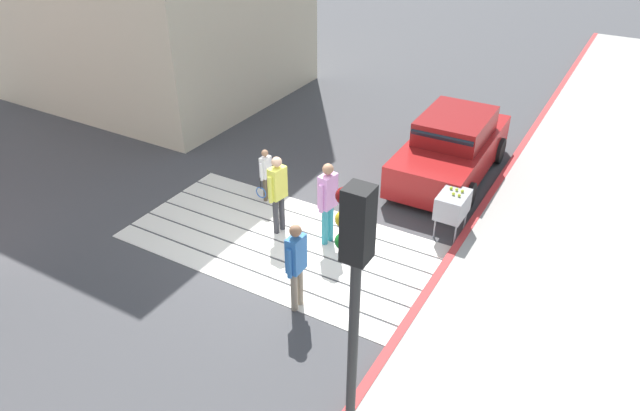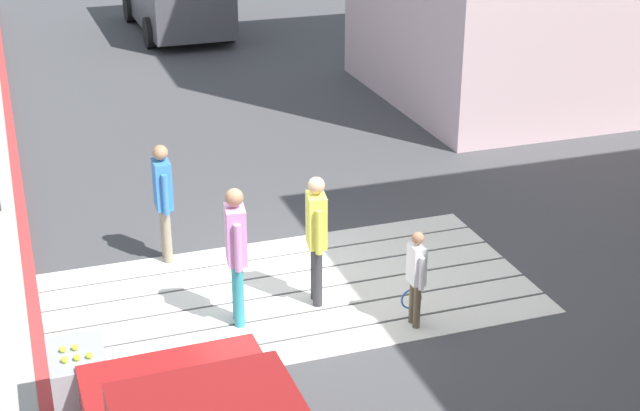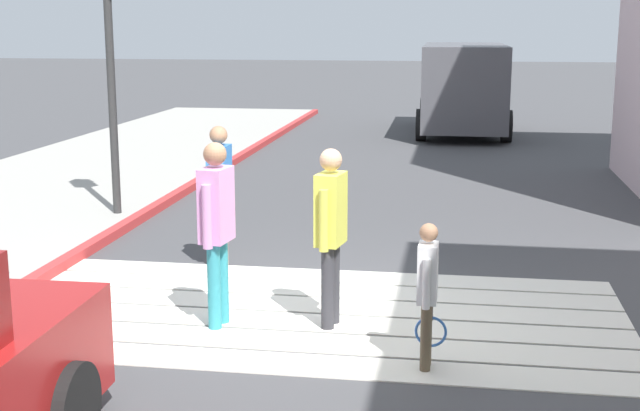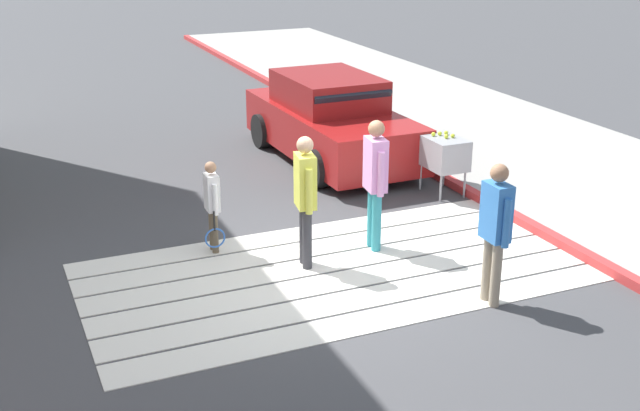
% 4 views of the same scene
% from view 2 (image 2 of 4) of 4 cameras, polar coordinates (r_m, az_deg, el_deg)
% --- Properties ---
extents(ground_plane, '(120.00, 120.00, 0.00)m').
position_cam_2_polar(ground_plane, '(12.65, -1.81, -5.33)').
color(ground_plane, '#424244').
extents(crosswalk_stripes, '(6.40, 3.25, 0.01)m').
position_cam_2_polar(crosswalk_stripes, '(12.65, -1.82, -5.30)').
color(crosswalk_stripes, silver).
rests_on(crosswalk_stripes, ground).
extents(curb_painted, '(0.16, 40.00, 0.13)m').
position_cam_2_polar(curb_painted, '(12.20, -16.67, -7.24)').
color(curb_painted, '#BC3333').
rests_on(curb_painted, ground).
extents(tennis_ball_cart, '(0.56, 0.80, 1.02)m').
position_cam_2_polar(tennis_ball_cart, '(10.08, -14.34, -9.79)').
color(tennis_ball_cart, '#99999E').
rests_on(tennis_ball_cart, ground).
extents(pedestrian_adult_lead, '(0.28, 0.53, 1.82)m').
position_cam_2_polar(pedestrian_adult_lead, '(11.54, -5.07, -2.48)').
color(pedestrian_adult_lead, teal).
rests_on(pedestrian_adult_lead, ground).
extents(pedestrian_adult_trailing, '(0.28, 0.51, 1.76)m').
position_cam_2_polar(pedestrian_adult_trailing, '(11.97, -0.22, -1.57)').
color(pedestrian_adult_trailing, '#333338').
rests_on(pedestrian_adult_trailing, ground).
extents(pedestrian_adult_side, '(0.23, 0.51, 1.74)m').
position_cam_2_polar(pedestrian_adult_side, '(13.27, -9.42, 0.65)').
color(pedestrian_adult_side, gray).
rests_on(pedestrian_adult_side, ground).
extents(pedestrian_child_with_racket, '(0.28, 0.39, 1.29)m').
position_cam_2_polar(pedestrian_child_with_racket, '(11.65, 5.80, -4.09)').
color(pedestrian_child_with_racket, brown).
rests_on(pedestrian_child_with_racket, ground).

